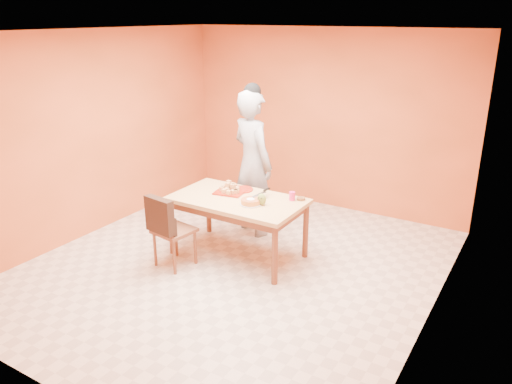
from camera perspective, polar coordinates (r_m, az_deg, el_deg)
The scene contains 17 objects.
floor at distance 6.07m, azimuth -2.55°, elevation -8.52°, with size 5.00×5.00×0.00m, color beige.
ceiling at distance 5.35m, azimuth -3.00°, elevation 17.87°, with size 5.00×5.00×0.00m, color white.
wall_back at distance 7.70m, azimuth 7.76°, elevation 8.17°, with size 4.50×4.50×0.00m, color #DD6333.
wall_left at distance 7.03m, azimuth -18.25°, elevation 6.25°, with size 5.00×5.00×0.00m, color #DD6333.
wall_right at distance 4.74m, azimuth 20.45°, elevation -0.28°, with size 5.00×5.00×0.00m, color #DD6333.
dining_table at distance 6.08m, azimuth -2.11°, elevation -1.56°, with size 1.60×0.90×0.76m.
dining_chair at distance 5.97m, azimuth -9.47°, elevation -4.21°, with size 0.48×0.54×0.92m.
pastry_pile at distance 6.23m, azimuth -2.92°, elevation 0.61°, with size 0.32×0.32×0.10m, color tan, non-canonical shape.
person at distance 6.68m, azimuth -0.39°, elevation 3.30°, with size 0.72×0.47×1.97m, color gray.
pastry_platter at distance 6.25m, azimuth -2.91°, elevation 0.07°, with size 0.35×0.35×0.02m, color maroon.
red_dinner_plate at distance 6.32m, azimuth -1.60°, elevation 0.29°, with size 0.28×0.28×0.02m, color maroon.
white_cake_plate at distance 5.85m, azimuth -0.62°, elevation -1.38°, with size 0.26×0.26×0.01m, color silver.
sponge_cake at distance 5.84m, azimuth -0.62°, elevation -1.08°, with size 0.23×0.23×0.05m, color gold.
cake_server at distance 5.96m, azimuth 0.38°, elevation -0.28°, with size 0.05×0.25×0.01m, color silver.
egg_ornament at distance 5.81m, azimuth 0.66°, elevation -0.84°, with size 0.11×0.09×0.14m, color olive.
magenta_glass at distance 5.98m, azimuth 4.15°, elevation -0.47°, with size 0.07×0.07×0.11m, color #DC216B.
checker_tin at distance 6.01m, azimuth 5.15°, elevation -0.77°, with size 0.10×0.10×0.03m, color #3C2110.
Camera 1 is at (3.00, -4.43, 2.88)m, focal length 35.00 mm.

